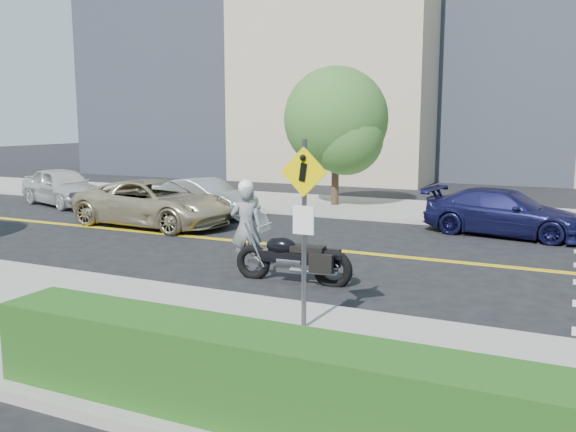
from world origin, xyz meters
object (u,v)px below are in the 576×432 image
Objects in this scene: suv at (155,203)px; parked_car_silver at (205,197)px; pedestrian_sign at (304,216)px; parked_car_white at (63,186)px; motorcycle at (293,247)px; parked_car_blue at (505,213)px; motorcyclist at (246,225)px.

suv reaches higher than parked_car_silver.
parked_car_white is at bearing 146.93° from pedestrian_sign.
parked_car_silver is (-6.68, 6.89, -0.10)m from motorcycle.
parked_car_white is (-13.43, 6.80, -0.00)m from motorcycle.
pedestrian_sign is 0.63× the size of parked_car_blue.
pedestrian_sign reaches higher than motorcycle.
parked_car_white is at bearing 148.88° from motorcycle.
pedestrian_sign reaches higher than parked_car_silver.
parked_car_blue is at bearing -73.99° from parked_car_silver.
suv is at bearing -65.50° from motorcyclist.
suv is at bearing -91.15° from parked_car_white.
parked_car_blue is (3.51, 7.56, -0.08)m from motorcycle.
pedestrian_sign reaches higher than motorcyclist.
pedestrian_sign is at bearing -127.66° from suv.
parked_car_blue is (10.54, 3.11, -0.06)m from suv.
parked_car_white reaches higher than parked_car_blue.
parked_car_silver is at bearing 129.85° from motorcycle.
parked_car_blue is (1.97, 10.51, -1.27)m from pedestrian_sign.
parked_car_white is 0.95× the size of parked_car_blue.
motorcycle is at bearing -119.17° from suv.
parked_car_blue is at bearing -70.41° from suv.
motorcyclist is 1.60m from motorcycle.
pedestrian_sign is 11.39m from suv.
motorcyclist is 0.51× the size of parked_car_silver.
suv is 10.99m from parked_car_blue.
motorcycle reaches higher than parked_car_silver.
suv is (-8.57, 7.40, -1.20)m from pedestrian_sign.
motorcyclist reaches higher than parked_car_blue.
motorcycle reaches higher than parked_car_blue.
motorcycle is 0.62× the size of parked_car_silver.
pedestrian_sign reaches higher than suv.
suv is (-7.03, 4.45, -0.01)m from motorcycle.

